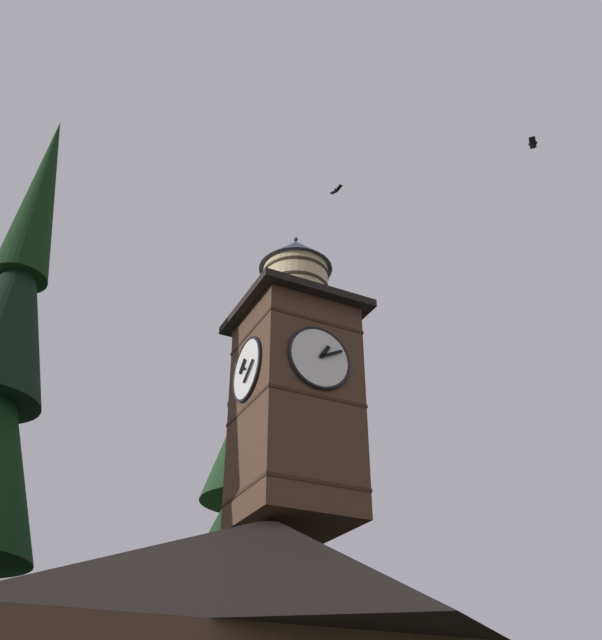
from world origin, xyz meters
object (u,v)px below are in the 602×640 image
at_px(flying_bird_low, 533,143).
at_px(clock_tower, 295,380).
at_px(pine_tree_behind, 248,559).
at_px(moon, 300,554).
at_px(flying_bird_high, 336,190).

bearing_deg(flying_bird_low, clock_tower, -47.28).
xyz_separation_m(clock_tower, pine_tree_behind, (-1.25, -6.14, -3.84)).
distance_m(moon, flying_bird_low, 34.56).
relative_size(clock_tower, flying_bird_low, 18.95).
distance_m(clock_tower, flying_bird_high, 9.43).
relative_size(pine_tree_behind, moon, 11.19).
bearing_deg(moon, clock_tower, 62.99).
xyz_separation_m(clock_tower, flying_bird_low, (-5.51, 5.97, 7.02)).
height_order(moon, flying_bird_low, flying_bird_low).
bearing_deg(flying_bird_high, clock_tower, 19.44).
height_order(pine_tree_behind, flying_bird_low, pine_tree_behind).
distance_m(flying_bird_high, flying_bird_low, 7.82).
distance_m(clock_tower, flying_bird_low, 10.74).
height_order(moon, flying_bird_high, flying_bird_high).
bearing_deg(clock_tower, pine_tree_behind, -101.50).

